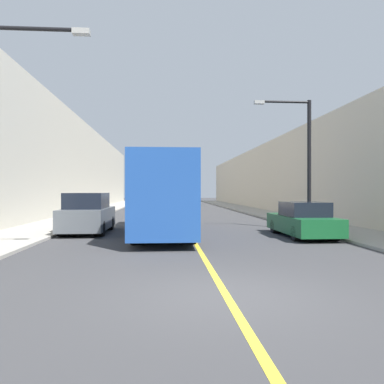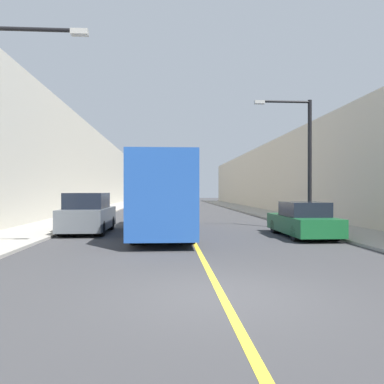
{
  "view_description": "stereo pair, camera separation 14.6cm",
  "coord_description": "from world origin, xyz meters",
  "px_view_note": "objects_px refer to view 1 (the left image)",
  "views": [
    {
      "loc": [
        -1.17,
        -6.96,
        1.98
      ],
      "look_at": [
        0.12,
        10.54,
        1.94
      ],
      "focal_mm": 35.0,
      "sensor_mm": 36.0,
      "label": 1
    },
    {
      "loc": [
        -1.02,
        -6.97,
        1.98
      ],
      "look_at": [
        0.12,
        10.54,
        1.94
      ],
      "focal_mm": 35.0,
      "sensor_mm": 36.0,
      "label": 2
    }
  ],
  "objects_px": {
    "street_lamp_left": "(0,121)",
    "bus": "(163,195)",
    "car_right_near": "(303,221)",
    "street_lamp_right": "(303,153)",
    "parked_suv_left": "(88,214)"
  },
  "relations": [
    {
      "from": "bus",
      "to": "parked_suv_left",
      "type": "xyz_separation_m",
      "value": [
        -3.57,
        0.79,
        -0.94
      ]
    },
    {
      "from": "car_right_near",
      "to": "street_lamp_right",
      "type": "bearing_deg",
      "value": 68.71
    },
    {
      "from": "bus",
      "to": "parked_suv_left",
      "type": "distance_m",
      "value": 3.78
    },
    {
      "from": "bus",
      "to": "car_right_near",
      "type": "relative_size",
      "value": 2.18
    },
    {
      "from": "street_lamp_left",
      "to": "street_lamp_right",
      "type": "relative_size",
      "value": 1.03
    },
    {
      "from": "bus",
      "to": "street_lamp_left",
      "type": "relative_size",
      "value": 1.53
    },
    {
      "from": "parked_suv_left",
      "to": "street_lamp_right",
      "type": "relative_size",
      "value": 0.7
    },
    {
      "from": "parked_suv_left",
      "to": "car_right_near",
      "type": "relative_size",
      "value": 0.97
    },
    {
      "from": "bus",
      "to": "parked_suv_left",
      "type": "height_order",
      "value": "bus"
    },
    {
      "from": "car_right_near",
      "to": "street_lamp_right",
      "type": "xyz_separation_m",
      "value": [
        1.04,
        2.68,
        3.23
      ]
    },
    {
      "from": "bus",
      "to": "car_right_near",
      "type": "xyz_separation_m",
      "value": [
        6.03,
        -1.37,
        -1.13
      ]
    },
    {
      "from": "street_lamp_left",
      "to": "car_right_near",
      "type": "bearing_deg",
      "value": 23.85
    },
    {
      "from": "parked_suv_left",
      "to": "street_lamp_left",
      "type": "relative_size",
      "value": 0.68
    },
    {
      "from": "car_right_near",
      "to": "street_lamp_left",
      "type": "height_order",
      "value": "street_lamp_left"
    },
    {
      "from": "street_lamp_left",
      "to": "bus",
      "type": "bearing_deg",
      "value": 52.61
    }
  ]
}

